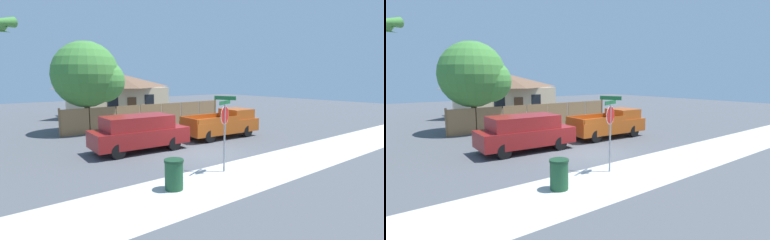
% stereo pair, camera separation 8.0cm
% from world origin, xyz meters
% --- Properties ---
extents(ground_plane, '(80.00, 80.00, 0.00)m').
position_xyz_m(ground_plane, '(0.00, 0.00, 0.00)').
color(ground_plane, '#4C4F54').
extents(sidewalk_strip, '(36.00, 3.20, 0.01)m').
position_xyz_m(sidewalk_strip, '(0.00, -3.60, 0.00)').
color(sidewalk_strip, beige).
rests_on(sidewalk_strip, ground).
extents(wooden_fence, '(13.48, 0.12, 1.86)m').
position_xyz_m(wooden_fence, '(2.17, 8.70, 0.88)').
color(wooden_fence, '#997047').
rests_on(wooden_fence, ground).
extents(house, '(8.84, 6.94, 4.25)m').
position_xyz_m(house, '(3.09, 16.93, 2.20)').
color(house, beige).
rests_on(house, ground).
extents(oak_tree, '(4.74, 4.52, 6.26)m').
position_xyz_m(oak_tree, '(-2.23, 9.39, 3.89)').
color(oak_tree, brown).
rests_on(oak_tree, ground).
extents(red_suv, '(5.03, 2.30, 1.85)m').
position_xyz_m(red_suv, '(-2.26, 2.36, 1.00)').
color(red_suv, maroon).
rests_on(red_suv, ground).
extents(orange_pickup, '(5.06, 2.23, 1.76)m').
position_xyz_m(orange_pickup, '(3.70, 2.35, 0.87)').
color(orange_pickup, '#B74C14').
rests_on(orange_pickup, ground).
extents(stop_sign, '(0.95, 0.86, 3.06)m').
position_xyz_m(stop_sign, '(-1.22, -2.84, 2.08)').
color(stop_sign, gray).
rests_on(stop_sign, ground).
extents(trash_bin, '(0.67, 0.67, 1.05)m').
position_xyz_m(trash_bin, '(-3.94, -3.22, 0.53)').
color(trash_bin, '#1E4C2D').
rests_on(trash_bin, ground).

